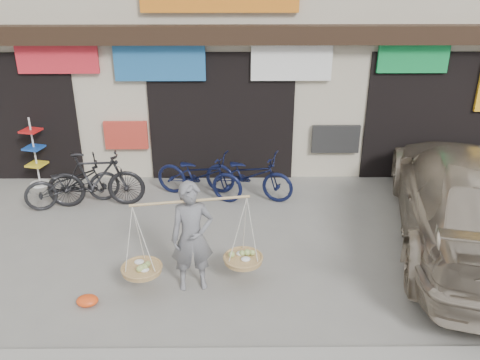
{
  "coord_description": "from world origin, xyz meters",
  "views": [
    {
      "loc": [
        0.29,
        -6.65,
        4.52
      ],
      "look_at": [
        0.36,
        0.9,
        1.1
      ],
      "focal_mm": 38.0,
      "sensor_mm": 36.0,
      "label": 1
    }
  ],
  "objects_px": {
    "bike_3": "(199,175)",
    "display_rack": "(36,158)",
    "bike_1": "(96,180)",
    "bike_2": "(249,175)",
    "street_vendor": "(192,241)",
    "suv": "(474,197)",
    "bike_0": "(72,183)"
  },
  "relations": [
    {
      "from": "bike_0",
      "to": "suv",
      "type": "xyz_separation_m",
      "value": [
        7.04,
        -1.42,
        0.37
      ]
    },
    {
      "from": "street_vendor",
      "to": "bike_1",
      "type": "distance_m",
      "value": 3.32
    },
    {
      "from": "suv",
      "to": "bike_0",
      "type": "bearing_deg",
      "value": 1.95
    },
    {
      "from": "bike_0",
      "to": "bike_2",
      "type": "bearing_deg",
      "value": -106.69
    },
    {
      "from": "bike_2",
      "to": "bike_3",
      "type": "distance_m",
      "value": 0.98
    },
    {
      "from": "bike_3",
      "to": "bike_0",
      "type": "bearing_deg",
      "value": 118.42
    },
    {
      "from": "bike_0",
      "to": "bike_1",
      "type": "relative_size",
      "value": 0.96
    },
    {
      "from": "bike_1",
      "to": "display_rack",
      "type": "xyz_separation_m",
      "value": [
        -1.48,
        1.0,
        0.04
      ]
    },
    {
      "from": "bike_0",
      "to": "bike_1",
      "type": "height_order",
      "value": "bike_1"
    },
    {
      "from": "bike_2",
      "to": "suv",
      "type": "height_order",
      "value": "suv"
    },
    {
      "from": "bike_0",
      "to": "display_rack",
      "type": "height_order",
      "value": "display_rack"
    },
    {
      "from": "bike_1",
      "to": "bike_2",
      "type": "relative_size",
      "value": 1.01
    },
    {
      "from": "bike_3",
      "to": "display_rack",
      "type": "bearing_deg",
      "value": 100.45
    },
    {
      "from": "street_vendor",
      "to": "bike_3",
      "type": "bearing_deg",
      "value": 82.45
    },
    {
      "from": "street_vendor",
      "to": "bike_2",
      "type": "relative_size",
      "value": 1.1
    },
    {
      "from": "bike_0",
      "to": "bike_2",
      "type": "distance_m",
      "value": 3.4
    },
    {
      "from": "bike_0",
      "to": "display_rack",
      "type": "xyz_separation_m",
      "value": [
        -1.01,
        0.95,
        0.13
      ]
    },
    {
      "from": "bike_3",
      "to": "display_rack",
      "type": "height_order",
      "value": "display_rack"
    },
    {
      "from": "bike_0",
      "to": "bike_2",
      "type": "relative_size",
      "value": 0.97
    },
    {
      "from": "bike_0",
      "to": "display_rack",
      "type": "bearing_deg",
      "value": 24.79
    },
    {
      "from": "street_vendor",
      "to": "display_rack",
      "type": "xyz_separation_m",
      "value": [
        -3.53,
        3.61,
        -0.18
      ]
    },
    {
      "from": "bike_1",
      "to": "bike_2",
      "type": "bearing_deg",
      "value": -86.93
    },
    {
      "from": "bike_1",
      "to": "suv",
      "type": "xyz_separation_m",
      "value": [
        6.57,
        -1.37,
        0.28
      ]
    },
    {
      "from": "bike_0",
      "to": "bike_3",
      "type": "xyz_separation_m",
      "value": [
        2.41,
        0.32,
        0.01
      ]
    },
    {
      "from": "bike_0",
      "to": "suv",
      "type": "distance_m",
      "value": 7.19
    },
    {
      "from": "display_rack",
      "to": "bike_1",
      "type": "bearing_deg",
      "value": -33.97
    },
    {
      "from": "bike_0",
      "to": "bike_2",
      "type": "height_order",
      "value": "bike_2"
    },
    {
      "from": "bike_1",
      "to": "display_rack",
      "type": "relative_size",
      "value": 1.25
    },
    {
      "from": "suv",
      "to": "display_rack",
      "type": "xyz_separation_m",
      "value": [
        -8.05,
        2.37,
        -0.24
      ]
    },
    {
      "from": "suv",
      "to": "bike_3",
      "type": "bearing_deg",
      "value": -7.27
    },
    {
      "from": "suv",
      "to": "display_rack",
      "type": "bearing_deg",
      "value": -3.03
    },
    {
      "from": "suv",
      "to": "street_vendor",
      "type": "bearing_deg",
      "value": 28.64
    }
  ]
}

